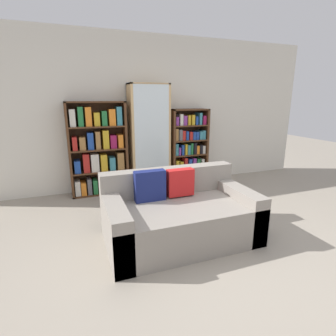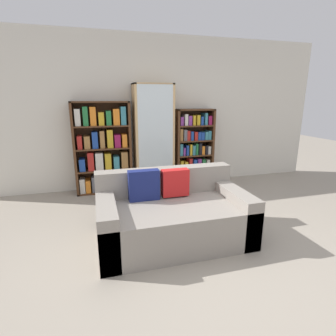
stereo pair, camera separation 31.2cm
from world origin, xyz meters
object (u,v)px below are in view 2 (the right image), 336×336
(couch, at_px, (172,216))
(bookshelf_left, at_px, (103,150))
(bookshelf_right, at_px, (193,148))
(wine_bottle, at_px, (197,185))
(display_cabinet, at_px, (153,138))

(couch, xyz_separation_m, bookshelf_left, (-0.69, 1.91, 0.47))
(bookshelf_left, bearing_deg, bookshelf_right, 0.01)
(couch, bearing_deg, wine_bottle, 57.72)
(display_cabinet, bearing_deg, bookshelf_left, 178.98)
(bookshelf_left, relative_size, bookshelf_right, 1.10)
(couch, xyz_separation_m, wine_bottle, (0.85, 1.35, -0.13))
(wine_bottle, bearing_deg, couch, -122.28)
(bookshelf_left, relative_size, wine_bottle, 3.99)
(couch, bearing_deg, bookshelf_right, 62.77)
(bookshelf_left, distance_m, wine_bottle, 1.74)
(display_cabinet, height_order, bookshelf_right, display_cabinet)
(display_cabinet, bearing_deg, couch, -96.20)
(couch, height_order, bookshelf_left, bookshelf_left)
(bookshelf_right, bearing_deg, bookshelf_left, -179.99)
(couch, distance_m, bookshelf_left, 2.08)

